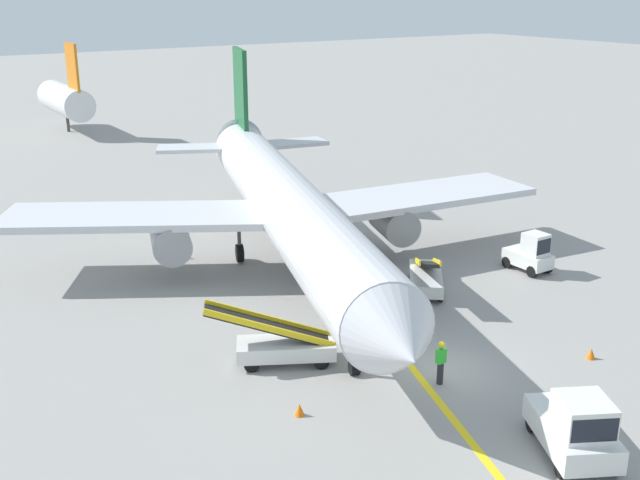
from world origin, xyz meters
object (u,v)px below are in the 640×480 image
Objects in this scene: ground_crew_marshaller at (441,361)px; safety_cone_wingtip_right at (591,353)px; safety_cone_nose_left at (364,237)px; belt_loader_aft_hold at (426,276)px; airliner at (285,204)px; safety_cone_nose_right at (186,255)px; safety_cone_wingtip_left at (299,410)px; baggage_tug_near_wing at (530,254)px; belt_loader_forward_hold at (283,344)px; pushback_tug at (576,427)px.

ground_crew_marshaller is 3.86× the size of safety_cone_wingtip_right.
safety_cone_nose_left is 16.89m from safety_cone_wingtip_right.
belt_loader_aft_hold is 8.17m from safety_cone_nose_left.
airliner is 6.44m from safety_cone_nose_right.
airliner is 78.30× the size of safety_cone_wingtip_right.
safety_cone_wingtip_right is (11.86, -2.62, 0.00)m from safety_cone_wingtip_left.
baggage_tug_near_wing is at bearing 56.82° from safety_cone_wingtip_right.
belt_loader_forward_hold is at bearing -121.09° from airliner.
airliner is at bearing 61.37° from safety_cone_wingtip_left.
safety_cone_nose_right and safety_cone_wingtip_left have the same top height.
pushback_tug is at bearing -110.95° from belt_loader_aft_hold.
pushback_tug is 0.81× the size of belt_loader_forward_hold.
airliner is 14.96m from safety_cone_wingtip_left.
safety_cone_wingtip_right is at bearing -93.84° from safety_cone_nose_left.
pushback_tug is 9.25× the size of safety_cone_wingtip_right.
baggage_tug_near_wing is 6.30m from belt_loader_aft_hold.
airliner reaches higher than safety_cone_wingtip_left.
belt_loader_forward_hold reaches higher than ground_crew_marshaller.
safety_cone_nose_right is 1.00× the size of safety_cone_wingtip_right.
pushback_tug is at bearing -108.56° from safety_cone_nose_left.
safety_cone_nose_right is (-2.81, 23.54, -0.77)m from pushback_tug.
airliner reaches higher than belt_loader_forward_hold.
safety_cone_wingtip_right is at bearing -15.07° from ground_crew_marshaller.
belt_loader_forward_hold is 11.39× the size of safety_cone_nose_right.
belt_loader_forward_hold reaches higher than pushback_tug.
belt_loader_aft_hold reaches higher than safety_cone_wingtip_right.
baggage_tug_near_wing is 5.50× the size of safety_cone_nose_left.
safety_cone_nose_left is at bearing 86.16° from safety_cone_wingtip_right.
airliner is 78.30× the size of safety_cone_nose_left.
belt_loader_forward_hold is (-15.72, -1.88, -0.15)m from baggage_tug_near_wing.
ground_crew_marshaller is 3.86× the size of safety_cone_nose_right.
baggage_tug_near_wing is 5.50× the size of safety_cone_nose_right.
airliner is 12.77m from baggage_tug_near_wing.
safety_cone_wingtip_left is (-10.95, -6.35, -0.56)m from belt_loader_aft_hold.
safety_cone_wingtip_left is at bearing -111.98° from belt_loader_forward_hold.
safety_cone_wingtip_left is (-1.48, -3.67, -0.56)m from belt_loader_forward_hold.
pushback_tug reaches higher than safety_cone_wingtip_left.
pushback_tug is 7.18m from safety_cone_wingtip_right.
safety_cone_nose_right is at bearing 96.82° from pushback_tug.
belt_loader_aft_hold is at bearing 53.16° from ground_crew_marshaller.
belt_loader_forward_hold and belt_loader_aft_hold have the same top height.
ground_crew_marshaller is at bearing -48.64° from belt_loader_forward_hold.
belt_loader_forward_hold is (-4.49, 10.33, -0.22)m from pushback_tug.
baggage_tug_near_wing is 9.68m from safety_cone_nose_left.
baggage_tug_near_wing is at bearing -64.15° from safety_cone_nose_left.
belt_loader_forward_hold reaches higher than safety_cone_wingtip_right.
pushback_tug reaches higher than baggage_tug_near_wing.
safety_cone_wingtip_right is at bearing -72.55° from airliner.
pushback_tug is 8.98m from safety_cone_wingtip_left.
safety_cone_nose_left is at bearing 13.19° from airliner.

